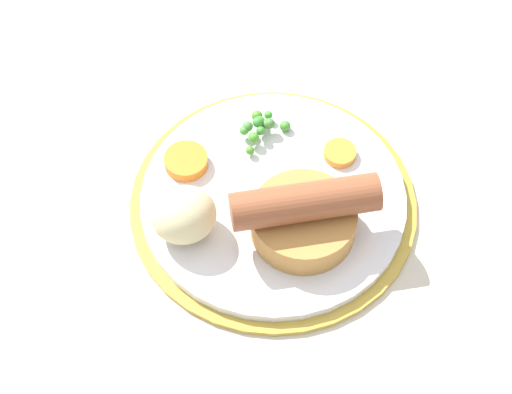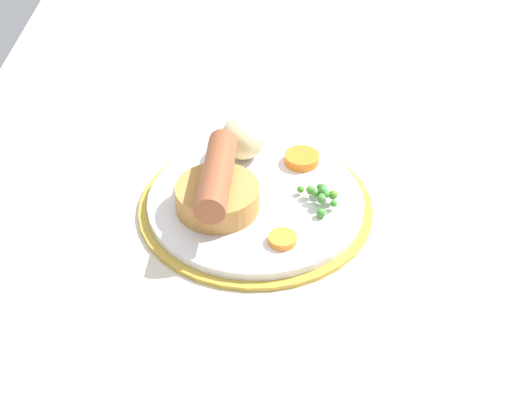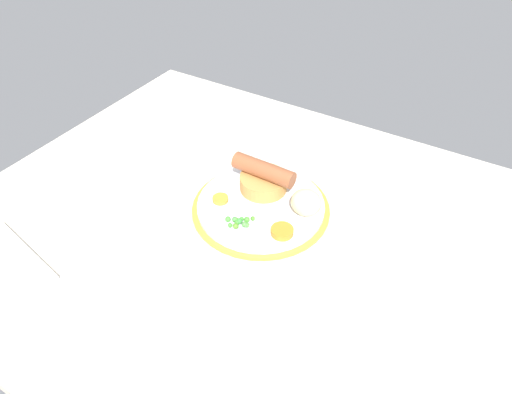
{
  "view_description": "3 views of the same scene",
  "coord_description": "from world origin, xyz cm",
  "px_view_note": "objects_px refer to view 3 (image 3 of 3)",
  "views": [
    {
      "loc": [
        -3.09,
        -43.46,
        64.43
      ],
      "look_at": [
        4.2,
        -5.34,
        5.8
      ],
      "focal_mm": 60.0,
      "sensor_mm": 36.0,
      "label": 1
    },
    {
      "loc": [
        74.72,
        0.41,
        59.9
      ],
      "look_at": [
        6.93,
        -4.09,
        5.55
      ],
      "focal_mm": 60.0,
      "sensor_mm": 36.0,
      "label": 2
    },
    {
      "loc": [
        -24.14,
        47.06,
        58.02
      ],
      "look_at": [
        6.09,
        -3.37,
        6.67
      ],
      "focal_mm": 32.0,
      "sensor_mm": 36.0,
      "label": 3
    }
  ],
  "objects_px": {
    "carrot_slice_2": "(283,231)",
    "potato_chunk_0": "(306,202)",
    "carrot_slice_0": "(220,199)",
    "fork": "(25,251)",
    "dinner_plate": "(261,207)",
    "sausage_pudding": "(263,178)",
    "pea_pile": "(239,222)"
  },
  "relations": [
    {
      "from": "fork",
      "to": "potato_chunk_0",
      "type": "bearing_deg",
      "value": -128.6
    },
    {
      "from": "carrot_slice_0",
      "to": "fork",
      "type": "relative_size",
      "value": 0.16
    },
    {
      "from": "pea_pile",
      "to": "potato_chunk_0",
      "type": "bearing_deg",
      "value": -132.57
    },
    {
      "from": "pea_pile",
      "to": "dinner_plate",
      "type": "bearing_deg",
      "value": -91.92
    },
    {
      "from": "fork",
      "to": "carrot_slice_0",
      "type": "bearing_deg",
      "value": -118.83
    },
    {
      "from": "fork",
      "to": "carrot_slice_2",
      "type": "bearing_deg",
      "value": -134.28
    },
    {
      "from": "pea_pile",
      "to": "fork",
      "type": "bearing_deg",
      "value": 38.66
    },
    {
      "from": "carrot_slice_2",
      "to": "potato_chunk_0",
      "type": "bearing_deg",
      "value": -99.11
    },
    {
      "from": "carrot_slice_2",
      "to": "pea_pile",
      "type": "bearing_deg",
      "value": 18.67
    },
    {
      "from": "potato_chunk_0",
      "to": "dinner_plate",
      "type": "bearing_deg",
      "value": 13.86
    },
    {
      "from": "dinner_plate",
      "to": "sausage_pudding",
      "type": "relative_size",
      "value": 2.08
    },
    {
      "from": "pea_pile",
      "to": "fork",
      "type": "height_order",
      "value": "pea_pile"
    },
    {
      "from": "dinner_plate",
      "to": "pea_pile",
      "type": "distance_m",
      "value": 0.07
    },
    {
      "from": "sausage_pudding",
      "to": "carrot_slice_2",
      "type": "xyz_separation_m",
      "value": [
        -0.08,
        0.08,
        -0.02
      ]
    },
    {
      "from": "pea_pile",
      "to": "fork",
      "type": "relative_size",
      "value": 0.26
    },
    {
      "from": "pea_pile",
      "to": "carrot_slice_0",
      "type": "relative_size",
      "value": 1.63
    },
    {
      "from": "dinner_plate",
      "to": "pea_pile",
      "type": "bearing_deg",
      "value": 88.08
    },
    {
      "from": "sausage_pudding",
      "to": "fork",
      "type": "xyz_separation_m",
      "value": [
        0.26,
        0.32,
        -0.04
      ]
    },
    {
      "from": "carrot_slice_0",
      "to": "fork",
      "type": "bearing_deg",
      "value": 50.65
    },
    {
      "from": "pea_pile",
      "to": "potato_chunk_0",
      "type": "distance_m",
      "value": 0.12
    },
    {
      "from": "dinner_plate",
      "to": "carrot_slice_0",
      "type": "relative_size",
      "value": 8.61
    },
    {
      "from": "carrot_slice_0",
      "to": "fork",
      "type": "height_order",
      "value": "carrot_slice_0"
    },
    {
      "from": "potato_chunk_0",
      "to": "carrot_slice_2",
      "type": "distance_m",
      "value": 0.07
    },
    {
      "from": "carrot_slice_0",
      "to": "potato_chunk_0",
      "type": "bearing_deg",
      "value": -160.75
    },
    {
      "from": "sausage_pudding",
      "to": "fork",
      "type": "height_order",
      "value": "sausage_pudding"
    },
    {
      "from": "dinner_plate",
      "to": "carrot_slice_2",
      "type": "xyz_separation_m",
      "value": [
        -0.07,
        0.04,
        0.01
      ]
    },
    {
      "from": "pea_pile",
      "to": "fork",
      "type": "distance_m",
      "value": 0.35
    },
    {
      "from": "fork",
      "to": "pea_pile",
      "type": "bearing_deg",
      "value": -130.82
    },
    {
      "from": "pea_pile",
      "to": "carrot_slice_0",
      "type": "xyz_separation_m",
      "value": [
        0.06,
        -0.04,
        -0.01
      ]
    },
    {
      "from": "sausage_pudding",
      "to": "potato_chunk_0",
      "type": "relative_size",
      "value": 2.21
    },
    {
      "from": "potato_chunk_0",
      "to": "carrot_slice_0",
      "type": "height_order",
      "value": "potato_chunk_0"
    },
    {
      "from": "dinner_plate",
      "to": "sausage_pudding",
      "type": "distance_m",
      "value": 0.05
    }
  ]
}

